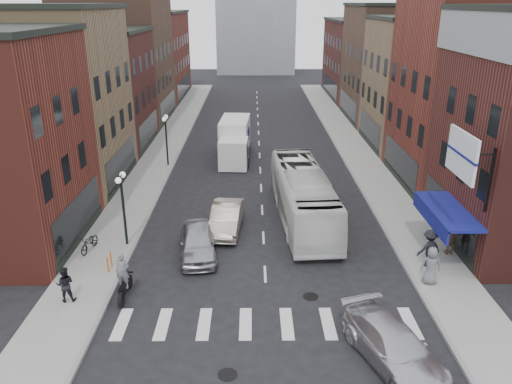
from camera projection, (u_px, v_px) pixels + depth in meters
ground at (266, 285)px, 23.33m from camera, size 160.00×160.00×0.00m
sidewalk_left at (163, 152)px, 43.80m from camera, size 3.00×74.00×0.15m
sidewalk_right at (356, 151)px, 43.90m from camera, size 3.00×74.00×0.15m
curb_left at (180, 152)px, 43.83m from camera, size 0.20×74.00×0.16m
curb_right at (339, 152)px, 43.92m from camera, size 0.20×74.00×0.16m
crosswalk_stripes at (267, 324)px, 20.53m from camera, size 12.00×2.20×0.01m
bldg_left_mid_a at (42, 99)px, 34.11m from camera, size 10.30×10.20×12.30m
bldg_left_mid_b at (89, 90)px, 43.81m from camera, size 10.30×10.20×10.30m
bldg_left_far_a at (119, 59)px, 53.55m from camera, size 10.30×12.20×13.30m
bldg_left_far_b at (146, 55)px, 66.98m from camera, size 10.30×16.20×11.30m
bldg_right_mid_a at (481, 84)px, 33.94m from camera, size 10.30×10.20×14.30m
bldg_right_mid_b at (430, 84)px, 43.82m from camera, size 10.30×10.20×11.30m
bldg_right_far_a at (396, 63)px, 53.91m from camera, size 10.30×12.20×12.30m
bldg_right_far_b at (368, 59)px, 67.34m from camera, size 10.30×16.20×10.30m
awning_blue at (444, 212)px, 24.78m from camera, size 1.80×5.00×0.78m
billboard_sign at (464, 156)px, 21.66m from camera, size 1.52×3.00×3.70m
streetlamp_near at (122, 196)px, 25.98m from camera, size 0.32×1.22×4.11m
streetlamp_far at (166, 131)px, 39.05m from camera, size 0.32×1.22×4.11m
bike_rack at (109, 262)px, 24.30m from camera, size 0.08×0.68×0.80m
box_truck at (235, 141)px, 41.35m from camera, size 2.57×7.56×3.24m
motorcycle_rider at (123, 277)px, 21.95m from camera, size 0.62×2.18×2.22m
transit_bus at (303, 196)px, 29.71m from camera, size 3.42×11.52×3.17m
sedan_left_near at (198, 242)px, 25.79m from camera, size 2.40×4.78×1.56m
sedan_left_far at (226, 218)px, 28.64m from camera, size 1.98×4.80×1.55m
curb_car at (394, 347)px, 18.04m from camera, size 3.58×5.42×1.46m
parked_bicycle at (90, 242)px, 26.10m from camera, size 0.90×1.81×0.91m
ped_left_solo at (65, 284)px, 21.57m from camera, size 0.85×0.57×1.62m
ped_right_a at (429, 248)px, 24.39m from camera, size 1.37×0.97×1.93m
ped_right_b at (451, 238)px, 25.60m from camera, size 1.09×0.64×1.76m
ped_right_c at (431, 266)px, 22.89m from camera, size 0.97×0.71×1.82m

